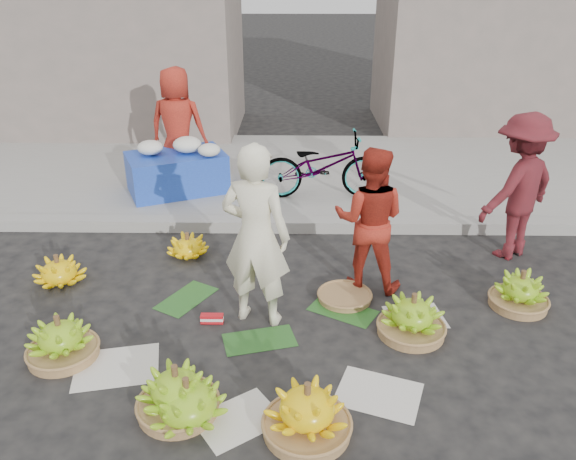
{
  "coord_description": "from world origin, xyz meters",
  "views": [
    {
      "loc": [
        0.23,
        -4.43,
        3.1
      ],
      "look_at": [
        0.15,
        0.7,
        0.7
      ],
      "focal_mm": 35.0,
      "sensor_mm": 36.0,
      "label": 1
    }
  ],
  "objects_px": {
    "banana_bunch_0": "(61,340)",
    "banana_bunch_4": "(412,317)",
    "bicycle": "(322,166)",
    "flower_table": "(177,170)",
    "vendor_cream": "(256,237)"
  },
  "relations": [
    {
      "from": "banana_bunch_0",
      "to": "vendor_cream",
      "type": "xyz_separation_m",
      "value": [
        1.67,
        0.63,
        0.7
      ]
    },
    {
      "from": "vendor_cream",
      "to": "banana_bunch_4",
      "type": "bearing_deg",
      "value": -174.52
    },
    {
      "from": "banana_bunch_0",
      "to": "flower_table",
      "type": "distance_m",
      "value": 3.76
    },
    {
      "from": "banana_bunch_4",
      "to": "bicycle",
      "type": "height_order",
      "value": "bicycle"
    },
    {
      "from": "banana_bunch_4",
      "to": "flower_table",
      "type": "height_order",
      "value": "flower_table"
    },
    {
      "from": "banana_bunch_0",
      "to": "banana_bunch_4",
      "type": "distance_m",
      "value": 3.13
    },
    {
      "from": "vendor_cream",
      "to": "bicycle",
      "type": "relative_size",
      "value": 1.0
    },
    {
      "from": "banana_bunch_0",
      "to": "bicycle",
      "type": "distance_m",
      "value": 4.29
    },
    {
      "from": "banana_bunch_0",
      "to": "vendor_cream",
      "type": "distance_m",
      "value": 1.91
    },
    {
      "from": "vendor_cream",
      "to": "bicycle",
      "type": "height_order",
      "value": "vendor_cream"
    },
    {
      "from": "banana_bunch_4",
      "to": "flower_table",
      "type": "distance_m",
      "value": 4.38
    },
    {
      "from": "banana_bunch_4",
      "to": "bicycle",
      "type": "bearing_deg",
      "value": 102.87
    },
    {
      "from": "flower_table",
      "to": "banana_bunch_0",
      "type": "bearing_deg",
      "value": -118.45
    },
    {
      "from": "banana_bunch_0",
      "to": "banana_bunch_4",
      "type": "height_order",
      "value": "banana_bunch_4"
    },
    {
      "from": "banana_bunch_0",
      "to": "bicycle",
      "type": "height_order",
      "value": "bicycle"
    }
  ]
}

